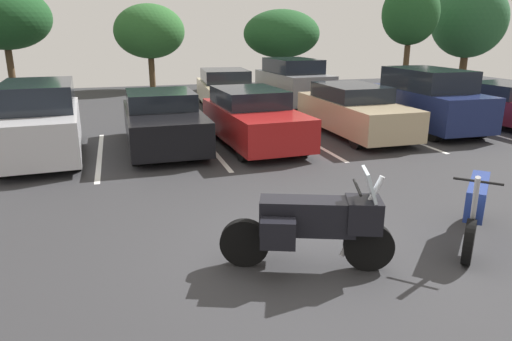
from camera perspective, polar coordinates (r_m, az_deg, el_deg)
name	(u,v)px	position (r m, az deg, el deg)	size (l,w,h in m)	color
ground	(313,256)	(6.82, 7.00, -10.36)	(44.00, 44.00, 0.10)	#2D2D30
motorcycle_touring	(313,222)	(6.13, 7.07, -6.35)	(2.19, 1.18, 1.39)	black
motorcycle_second	(476,206)	(7.62, 25.37, -3.98)	(1.68, 1.69, 1.27)	black
parking_stripes	(157,151)	(12.53, -12.08, 2.37)	(25.93, 4.93, 0.01)	silver
car_silver	(40,121)	(12.64, -24.96, 5.52)	(2.02, 4.31, 1.84)	#B7B7BC
car_black	(163,121)	(12.79, -11.36, 5.98)	(1.92, 4.46, 1.47)	black
car_red	(253,118)	(12.83, -0.37, 6.47)	(2.03, 4.51, 1.51)	maroon
car_tan	(353,111)	(14.44, 11.88, 7.22)	(1.77, 4.78, 1.48)	tan
car_navy	(428,100)	(15.78, 20.32, 8.14)	(1.93, 4.40, 1.91)	navy
car_maroon	(511,106)	(17.38, 28.79, 6.93)	(2.24, 4.75, 1.39)	maroon
car_far_champagne	(226,89)	(19.22, -3.76, 9.91)	(2.25, 4.89, 1.53)	#C1B289
car_far_grey	(293,82)	(19.85, 4.57, 10.72)	(2.12, 4.30, 1.93)	slate
tree_center	(410,14)	(27.25, 18.44, 17.80)	(2.99, 2.99, 5.55)	#4C3823
tree_rear	(149,31)	(25.78, -12.96, 16.30)	(3.64, 3.64, 4.38)	#4C3823
tree_far_left	(3,18)	(26.85, -28.61, 16.16)	(4.49, 4.49, 5.21)	#4C3823
tree_center_right	(281,34)	(26.24, 3.14, 16.40)	(4.12, 4.12, 4.15)	#4C3823
tree_center_left	(469,20)	(31.58, 24.68, 16.44)	(4.33, 4.33, 5.84)	#4C3823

